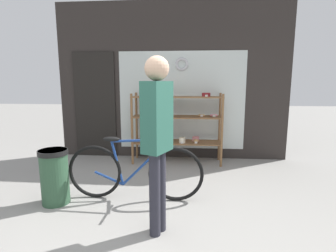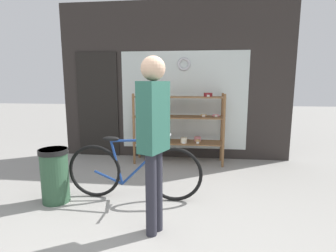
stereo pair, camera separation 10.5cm
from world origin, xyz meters
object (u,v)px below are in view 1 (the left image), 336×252
object	(u,v)px
display_case	(178,122)
bicycle	(134,171)
trash_bin	(55,175)
pedestrian	(157,132)

from	to	relation	value
display_case	bicycle	world-z (taller)	display_case
display_case	trash_bin	bearing A→B (deg)	-128.15
bicycle	display_case	bearing A→B (deg)	73.93
display_case	bicycle	distance (m)	1.77
pedestrian	trash_bin	size ratio (longest dim) A/B	2.53
trash_bin	bicycle	bearing A→B (deg)	11.55
display_case	pedestrian	xyz separation A→B (m)	(-0.09, -2.39, 0.27)
pedestrian	trash_bin	xyz separation A→B (m)	(-1.37, 0.54, -0.67)
bicycle	pedestrian	distance (m)	1.07
bicycle	pedestrian	world-z (taller)	pedestrian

